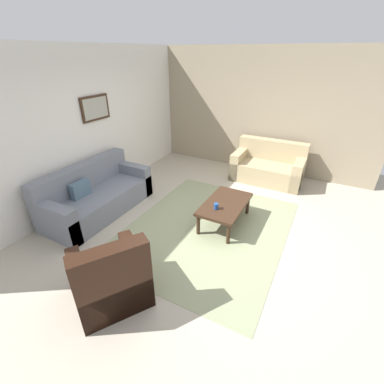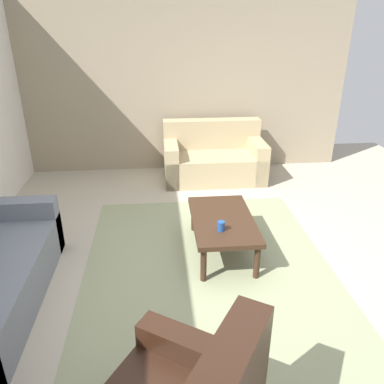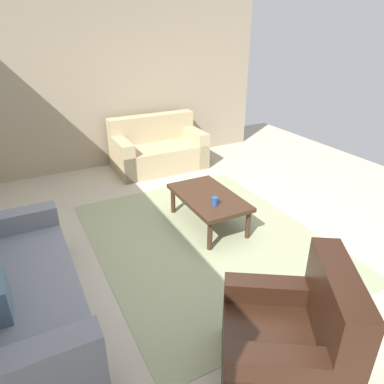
{
  "view_description": "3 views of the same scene",
  "coord_description": "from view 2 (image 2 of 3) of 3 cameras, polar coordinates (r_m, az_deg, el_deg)",
  "views": [
    {
      "loc": [
        -3.36,
        -1.49,
        2.67
      ],
      "look_at": [
        0.05,
        0.32,
        0.6
      ],
      "focal_mm": 24.73,
      "sensor_mm": 36.0,
      "label": 1
    },
    {
      "loc": [
        -3.19,
        0.46,
        2.31
      ],
      "look_at": [
        0.29,
        0.14,
        0.73
      ],
      "focal_mm": 35.58,
      "sensor_mm": 36.0,
      "label": 2
    },
    {
      "loc": [
        -3.05,
        1.79,
        2.32
      ],
      "look_at": [
        -0.07,
        0.23,
        0.7
      ],
      "focal_mm": 32.92,
      "sensor_mm": 36.0,
      "label": 3
    }
  ],
  "objects": [
    {
      "name": "ground_plane",
      "position": [
        3.97,
        2.42,
        -11.27
      ],
      "size": [
        8.0,
        8.0,
        0.0
      ],
      "primitive_type": "plane",
      "color": "#B2A893"
    },
    {
      "name": "stone_feature_panel",
      "position": [
        6.27,
        -1.07,
        16.03
      ],
      "size": [
        0.12,
        5.2,
        2.8
      ],
      "primitive_type": "cube",
      "color": "gray",
      "rests_on": "ground_plane"
    },
    {
      "name": "area_rug",
      "position": [
        3.96,
        2.42,
        -11.22
      ],
      "size": [
        3.11,
        2.5,
        0.01
      ],
      "primitive_type": "cube",
      "color": "gray",
      "rests_on": "ground_plane"
    },
    {
      "name": "couch_loveseat",
      "position": [
        6.06,
        3.17,
        4.94
      ],
      "size": [
        0.86,
        1.54,
        0.88
      ],
      "color": "tan",
      "rests_on": "ground_plane"
    },
    {
      "name": "coffee_table",
      "position": [
        4.04,
        4.61,
        -4.57
      ],
      "size": [
        1.1,
        0.64,
        0.41
      ],
      "color": "#382316",
      "rests_on": "ground_plane"
    },
    {
      "name": "cup",
      "position": [
        3.77,
        4.36,
        -5.12
      ],
      "size": [
        0.07,
        0.07,
        0.1
      ],
      "primitive_type": "cylinder",
      "color": "#1E478C",
      "rests_on": "coffee_table"
    }
  ]
}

